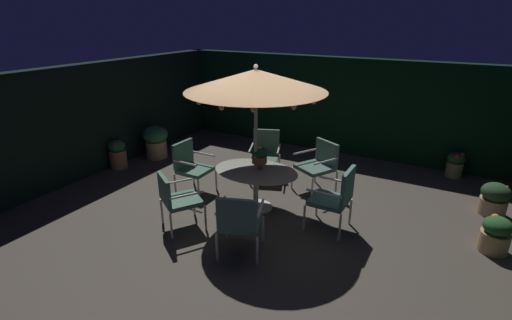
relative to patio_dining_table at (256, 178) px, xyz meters
The scene contains 17 objects.
ground_plane 0.63m from the patio_dining_table, 33.90° to the right, with size 8.55×7.89×0.02m, color #474036.
hedge_backdrop_rear 3.71m from the patio_dining_table, 86.91° to the left, with size 8.55×0.30×2.30m, color black.
hedge_backdrop_left 3.97m from the patio_dining_table, behind, with size 0.30×7.89×2.30m, color black.
patio_dining_table is the anchor object (origin of this frame).
patio_umbrella 1.67m from the patio_dining_table, 17.05° to the right, with size 2.28×2.28×2.50m.
centerpiece_planter 0.41m from the patio_dining_table, 81.13° to the left, with size 0.28×0.28×0.41m.
patio_chair_north 1.42m from the patio_dining_table, 60.76° to the left, with size 0.86×0.85×0.97m.
patio_chair_northeast 1.43m from the patio_dining_table, 111.12° to the left, with size 0.78×0.80×0.98m.
patio_chair_east 1.43m from the patio_dining_table, behind, with size 0.59×0.59×0.98m.
patio_chair_southeast 1.42m from the patio_dining_table, 122.67° to the right, with size 0.79×0.79×0.93m.
patio_chair_south 1.42m from the patio_dining_table, 70.18° to the right, with size 0.75×0.74×0.97m.
patio_chair_southwest 1.43m from the patio_dining_table, ahead, with size 0.61×0.59×1.05m.
potted_plant_back_center 3.48m from the patio_dining_table, 162.30° to the left, with size 0.58×0.58×0.78m.
potted_plant_back_left 3.62m from the patio_dining_table, behind, with size 0.37×0.37×0.64m.
potted_plant_left_far 4.08m from the patio_dining_table, 26.16° to the left, with size 0.45×0.45×0.57m.
potted_plant_right_near 3.68m from the patio_dining_table, ahead, with size 0.40×0.40×0.55m.
potted_plant_left_near 4.42m from the patio_dining_table, 47.33° to the left, with size 0.35×0.35×0.56m.
Camera 1 is at (2.66, -4.99, 3.19)m, focal length 26.10 mm.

